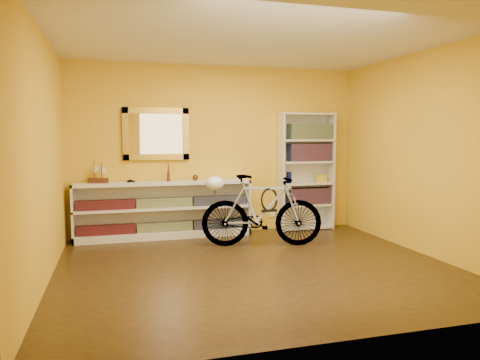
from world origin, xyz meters
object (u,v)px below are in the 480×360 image
object	(u,v)px
bookcase	(306,171)
bicycle	(262,210)
console_unit	(164,210)
helmet	(215,183)

from	to	relation	value
bookcase	bicycle	bearing A→B (deg)	-139.10
console_unit	bicycle	xyz separation A→B (m)	(1.24, -0.89, 0.07)
console_unit	bicycle	world-z (taller)	bicycle
console_unit	bicycle	bearing A→B (deg)	-35.69
bicycle	helmet	world-z (taller)	bicycle
console_unit	helmet	size ratio (longest dim) A/B	10.18
bicycle	console_unit	bearing A→B (deg)	67.42
console_unit	helmet	xyz separation A→B (m)	(0.61, -0.74, 0.45)
console_unit	bookcase	bearing A→B (deg)	0.63
console_unit	bookcase	world-z (taller)	bookcase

